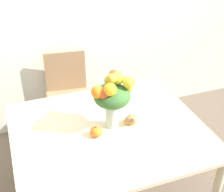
{
  "coord_description": "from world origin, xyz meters",
  "views": [
    {
      "loc": [
        -0.58,
        -1.68,
        2.1
      ],
      "look_at": [
        0.04,
        0.03,
        0.97
      ],
      "focal_mm": 50.0,
      "sensor_mm": 36.0,
      "label": 1
    }
  ],
  "objects_px": {
    "pumpkin": "(96,132)",
    "dining_chair_near_window": "(68,96)",
    "turkey_figurine": "(131,118)",
    "flower_vase": "(112,96)"
  },
  "relations": [
    {
      "from": "pumpkin",
      "to": "dining_chair_near_window",
      "type": "bearing_deg",
      "value": 89.33
    },
    {
      "from": "turkey_figurine",
      "to": "dining_chair_near_window",
      "type": "xyz_separation_m",
      "value": [
        -0.27,
        0.92,
        -0.29
      ]
    },
    {
      "from": "flower_vase",
      "to": "pumpkin",
      "type": "height_order",
      "value": "flower_vase"
    },
    {
      "from": "flower_vase",
      "to": "pumpkin",
      "type": "xyz_separation_m",
      "value": [
        -0.14,
        -0.07,
        -0.22
      ]
    },
    {
      "from": "pumpkin",
      "to": "turkey_figurine",
      "type": "distance_m",
      "value": 0.29
    },
    {
      "from": "pumpkin",
      "to": "turkey_figurine",
      "type": "relative_size",
      "value": 0.68
    },
    {
      "from": "flower_vase",
      "to": "turkey_figurine",
      "type": "relative_size",
      "value": 3.21
    },
    {
      "from": "turkey_figurine",
      "to": "pumpkin",
      "type": "bearing_deg",
      "value": -168.61
    },
    {
      "from": "turkey_figurine",
      "to": "flower_vase",
      "type": "bearing_deg",
      "value": 173.58
    },
    {
      "from": "dining_chair_near_window",
      "to": "flower_vase",
      "type": "bearing_deg",
      "value": -74.46
    }
  ]
}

